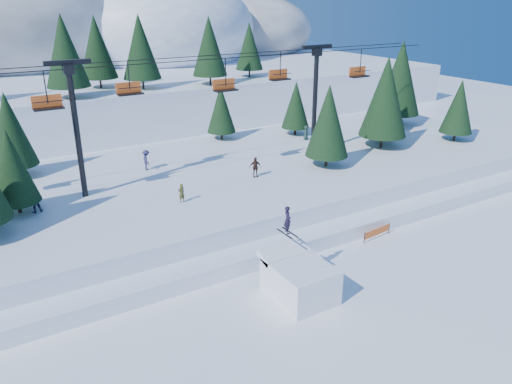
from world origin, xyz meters
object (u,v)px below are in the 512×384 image
banner_far (373,217)px  banner_near (377,232)px  jump_kicker (299,278)px  chairlift (202,95)px

banner_far → banner_near: bearing=-126.9°
jump_kicker → banner_far: (11.15, 5.39, -0.67)m
jump_kicker → banner_near: bearing=18.7°
jump_kicker → banner_far: jump_kicker is taller
chairlift → banner_near: (7.62, -13.57, -8.78)m
jump_kicker → banner_far: size_ratio=1.88×
chairlift → banner_far: bearing=-50.9°
banner_near → banner_far: (1.63, 2.17, 0.00)m
chairlift → banner_near: 17.87m
banner_near → banner_far: same height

